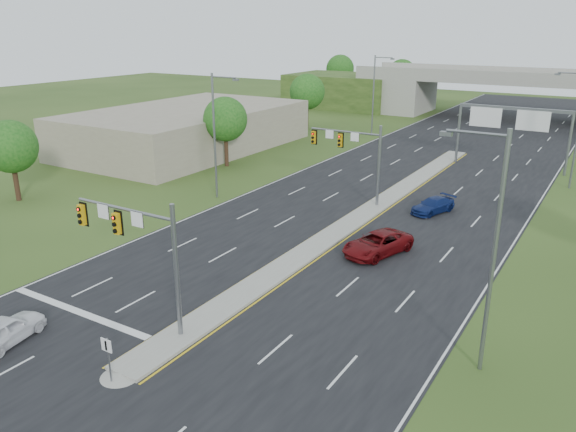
{
  "coord_description": "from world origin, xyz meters",
  "views": [
    {
      "loc": [
        17.5,
        -18.29,
        14.85
      ],
      "look_at": [
        -0.62,
        11.34,
        3.0
      ],
      "focal_mm": 35.0,
      "sensor_mm": 36.0,
      "label": 1
    }
  ],
  "objects_px": {
    "overpass": "(510,98)",
    "car_white": "(5,330)",
    "signal_mast_far": "(355,150)",
    "sign_gantry": "(512,121)",
    "car_far_b": "(433,205)",
    "car_far_a": "(377,244)",
    "signal_mast_near": "(140,241)",
    "keep_right_sign": "(108,353)"
  },
  "relations": [
    {
      "from": "car_far_b",
      "to": "sign_gantry",
      "type": "bearing_deg",
      "value": 104.04
    },
    {
      "from": "signal_mast_far",
      "to": "car_far_b",
      "type": "xyz_separation_m",
      "value": [
        6.9,
        0.91,
        -4.08
      ]
    },
    {
      "from": "keep_right_sign",
      "to": "car_far_a",
      "type": "height_order",
      "value": "keep_right_sign"
    },
    {
      "from": "sign_gantry",
      "to": "car_far_a",
      "type": "height_order",
      "value": "sign_gantry"
    },
    {
      "from": "signal_mast_far",
      "to": "sign_gantry",
      "type": "height_order",
      "value": "signal_mast_far"
    },
    {
      "from": "car_white",
      "to": "car_far_b",
      "type": "distance_m",
      "value": 32.85
    },
    {
      "from": "car_white",
      "to": "car_far_a",
      "type": "distance_m",
      "value": 22.92
    },
    {
      "from": "car_far_b",
      "to": "signal_mast_near",
      "type": "bearing_deg",
      "value": -84.77
    },
    {
      "from": "signal_mast_near",
      "to": "car_white",
      "type": "height_order",
      "value": "signal_mast_near"
    },
    {
      "from": "sign_gantry",
      "to": "car_far_b",
      "type": "height_order",
      "value": "sign_gantry"
    },
    {
      "from": "car_white",
      "to": "car_far_b",
      "type": "height_order",
      "value": "car_white"
    },
    {
      "from": "car_far_b",
      "to": "signal_mast_far",
      "type": "bearing_deg",
      "value": -152.37
    },
    {
      "from": "sign_gantry",
      "to": "signal_mast_far",
      "type": "bearing_deg",
      "value": -114.11
    },
    {
      "from": "overpass",
      "to": "car_far_b",
      "type": "height_order",
      "value": "overpass"
    },
    {
      "from": "car_far_a",
      "to": "signal_mast_far",
      "type": "bearing_deg",
      "value": 140.78
    },
    {
      "from": "car_far_b",
      "to": "car_white",
      "type": "bearing_deg",
      "value": -90.38
    },
    {
      "from": "car_white",
      "to": "car_far_b",
      "type": "bearing_deg",
      "value": -121.44
    },
    {
      "from": "signal_mast_far",
      "to": "sign_gantry",
      "type": "relative_size",
      "value": 0.6
    },
    {
      "from": "signal_mast_near",
      "to": "overpass",
      "type": "xyz_separation_m",
      "value": [
        2.26,
        80.07,
        -1.17
      ]
    },
    {
      "from": "car_white",
      "to": "signal_mast_far",
      "type": "bearing_deg",
      "value": -109.7
    },
    {
      "from": "sign_gantry",
      "to": "car_far_a",
      "type": "distance_m",
      "value": 30.22
    },
    {
      "from": "signal_mast_near",
      "to": "keep_right_sign",
      "type": "distance_m",
      "value": 5.94
    },
    {
      "from": "overpass",
      "to": "car_far_b",
      "type": "relative_size",
      "value": 18.5
    },
    {
      "from": "car_white",
      "to": "overpass",
      "type": "bearing_deg",
      "value": -105.54
    },
    {
      "from": "overpass",
      "to": "sign_gantry",
      "type": "bearing_deg",
      "value": -79.21
    },
    {
      "from": "car_far_a",
      "to": "car_white",
      "type": "bearing_deg",
      "value": -101.46
    },
    {
      "from": "sign_gantry",
      "to": "car_white",
      "type": "relative_size",
      "value": 2.78
    },
    {
      "from": "sign_gantry",
      "to": "overpass",
      "type": "height_order",
      "value": "overpass"
    },
    {
      "from": "sign_gantry",
      "to": "car_far_a",
      "type": "relative_size",
      "value": 2.14
    },
    {
      "from": "overpass",
      "to": "car_white",
      "type": "bearing_deg",
      "value": -94.63
    },
    {
      "from": "signal_mast_far",
      "to": "car_far_a",
      "type": "bearing_deg",
      "value": -56.63
    },
    {
      "from": "overpass",
      "to": "signal_mast_far",
      "type": "bearing_deg",
      "value": -92.35
    },
    {
      "from": "signal_mast_far",
      "to": "sign_gantry",
      "type": "bearing_deg",
      "value": 65.89
    },
    {
      "from": "signal_mast_near",
      "to": "car_far_a",
      "type": "relative_size",
      "value": 1.3
    },
    {
      "from": "sign_gantry",
      "to": "car_white",
      "type": "xyz_separation_m",
      "value": [
        -13.57,
        -49.85,
        -4.51
      ]
    },
    {
      "from": "keep_right_sign",
      "to": "car_far_a",
      "type": "bearing_deg",
      "value": 77.99
    },
    {
      "from": "overpass",
      "to": "car_far_b",
      "type": "distance_m",
      "value": 54.44
    },
    {
      "from": "signal_mast_near",
      "to": "sign_gantry",
      "type": "xyz_separation_m",
      "value": [
        8.95,
        44.99,
        0.51
      ]
    },
    {
      "from": "signal_mast_far",
      "to": "car_far_a",
      "type": "distance_m",
      "value": 12.37
    },
    {
      "from": "signal_mast_far",
      "to": "car_far_b",
      "type": "relative_size",
      "value": 1.62
    },
    {
      "from": "signal_mast_far",
      "to": "keep_right_sign",
      "type": "distance_m",
      "value": 29.71
    },
    {
      "from": "car_white",
      "to": "car_far_a",
      "type": "xyz_separation_m",
      "value": [
        11.07,
        20.07,
        0.04
      ]
    }
  ]
}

